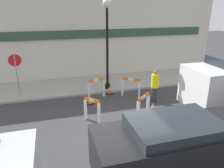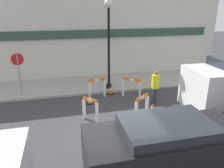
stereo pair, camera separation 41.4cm
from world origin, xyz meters
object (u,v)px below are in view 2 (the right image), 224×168
streetlamp_post (109,33)px  person_worker (155,86)px  parked_car_1 (165,147)px  stop_sign (18,67)px

streetlamp_post → person_worker: size_ratio=2.88×
parked_car_1 → streetlamp_post: bearing=89.6°
streetlamp_post → parked_car_1: (-0.05, -6.76, -2.14)m
streetlamp_post → parked_car_1: streetlamp_post is taller
streetlamp_post → person_worker: streetlamp_post is taller
stop_sign → person_worker: (6.28, -2.39, -0.69)m
person_worker → stop_sign: bearing=-24.5°
stop_sign → parked_car_1: stop_sign is taller
person_worker → streetlamp_post: bearing=-55.2°
streetlamp_post → stop_sign: bearing=177.4°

